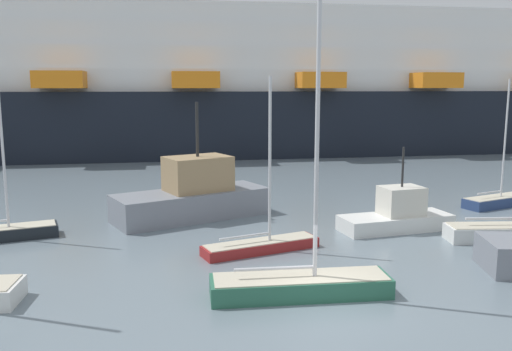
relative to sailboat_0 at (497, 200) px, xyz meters
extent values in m
plane|color=slate|center=(-15.22, -11.78, -0.39)|extent=(600.00, 600.00, 0.00)
cube|color=navy|center=(-0.01, 0.00, -0.10)|extent=(4.65, 2.32, 0.58)
cube|color=beige|center=(-0.01, 0.00, 0.21)|extent=(4.45, 2.17, 0.04)
cylinder|color=silver|center=(0.34, 0.08, 3.67)|extent=(0.11, 0.11, 6.96)
cylinder|color=silver|center=(-0.63, -0.15, 0.54)|extent=(1.97, 0.56, 0.09)
cube|color=#2D6B51|center=(-15.81, -10.48, -0.06)|extent=(6.31, 2.27, 0.67)
cube|color=beige|center=(-15.81, -10.48, 0.30)|extent=(6.05, 2.12, 0.04)
cylinder|color=silver|center=(-15.32, -10.53, 5.32)|extent=(0.15, 0.15, 10.08)
cylinder|color=silver|center=(-16.70, -10.38, 0.63)|extent=(2.77, 0.43, 0.12)
cube|color=white|center=(-4.10, -6.42, -0.03)|extent=(6.21, 2.61, 0.72)
cylinder|color=silver|center=(-4.96, -6.24, 0.68)|extent=(2.69, 0.67, 0.12)
cube|color=maroon|center=(-15.89, -5.28, -0.17)|extent=(5.39, 2.32, 0.43)
cube|color=beige|center=(-15.89, -5.28, 0.06)|extent=(5.16, 2.18, 0.04)
cylinder|color=silver|center=(-15.48, -5.19, 3.60)|extent=(0.13, 0.13, 7.12)
cylinder|color=silver|center=(-16.63, -5.44, 0.39)|extent=(2.33, 0.62, 0.10)
cube|color=black|center=(-27.36, -0.68, -0.11)|extent=(5.29, 2.24, 0.56)
cylinder|color=silver|center=(-26.96, -0.60, 4.15)|extent=(0.12, 0.12, 7.94)
cube|color=gray|center=(-18.09, 1.50, 0.35)|extent=(8.88, 5.48, 1.49)
cube|color=#A3845B|center=(-17.69, 1.63, 2.03)|extent=(3.92, 3.21, 1.87)
cylinder|color=#262626|center=(-17.69, 1.63, 4.43)|extent=(0.17, 0.17, 2.93)
cube|color=white|center=(-8.46, -3.40, -0.01)|extent=(5.78, 2.36, 0.76)
cube|color=silver|center=(-8.18, -3.38, 1.08)|extent=(2.15, 1.64, 1.42)
cylinder|color=#262626|center=(-8.18, -3.38, 2.78)|extent=(0.11, 0.11, 1.98)
cube|color=black|center=(-14.33, 32.42, 2.93)|extent=(121.48, 25.23, 6.63)
cube|color=white|center=(-14.33, 32.42, 7.33)|extent=(111.72, 22.53, 2.17)
cube|color=white|center=(-14.33, 32.42, 9.50)|extent=(105.02, 21.18, 2.17)
cube|color=white|center=(-14.33, 32.42, 11.67)|extent=(98.31, 19.83, 2.17)
cube|color=white|center=(-14.33, 32.42, 13.84)|extent=(91.61, 18.48, 2.17)
cube|color=orange|center=(-26.97, 24.50, 7.33)|extent=(4.57, 3.67, 1.52)
cube|color=orange|center=(-14.94, 23.66, 7.33)|extent=(4.57, 3.67, 1.52)
cube|color=orange|center=(-2.91, 22.82, 7.33)|extent=(4.57, 3.67, 1.52)
cube|color=orange|center=(9.12, 21.99, 7.33)|extent=(4.57, 3.67, 1.52)
camera|label=1|loc=(-21.43, -27.15, 6.71)|focal=37.69mm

